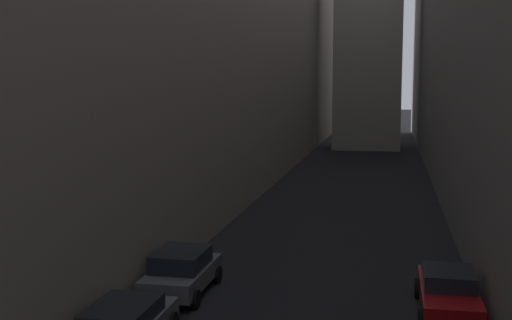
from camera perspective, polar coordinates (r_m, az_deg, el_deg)
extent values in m
plane|color=black|center=(45.91, 8.24, -2.39)|extent=(264.00, 264.00, 0.00)
cube|color=gray|center=(49.87, -6.54, 11.66)|extent=(14.59, 108.00, 23.08)
cube|color=black|center=(18.46, -11.46, -12.75)|extent=(1.60, 2.34, 0.45)
cylinder|color=black|center=(20.36, -12.03, -13.25)|extent=(0.22, 0.67, 0.67)
cube|color=#4C4C51|center=(23.20, -6.41, -9.89)|extent=(1.79, 4.11, 0.62)
cube|color=black|center=(22.96, -6.49, -8.48)|extent=(1.64, 2.25, 0.60)
cylinder|color=black|center=(24.83, -7.39, -9.52)|extent=(0.22, 0.62, 0.62)
cylinder|color=black|center=(24.33, -3.34, -9.82)|extent=(0.22, 0.62, 0.62)
cylinder|color=black|center=(22.33, -9.76, -11.44)|extent=(0.22, 0.62, 0.62)
cylinder|color=black|center=(21.76, -5.27, -11.86)|extent=(0.22, 0.62, 0.62)
cube|color=maroon|center=(21.85, 16.23, -11.14)|extent=(1.69, 4.50, 0.60)
cube|color=black|center=(21.75, 16.26, -9.71)|extent=(1.56, 1.98, 0.50)
cylinder|color=black|center=(23.34, 13.79, -10.68)|extent=(0.22, 0.67, 0.67)
cylinder|color=black|center=(23.48, 17.99, -10.71)|extent=(0.22, 0.67, 0.67)
cylinder|color=black|center=(20.44, 14.13, -13.23)|extent=(0.22, 0.67, 0.67)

